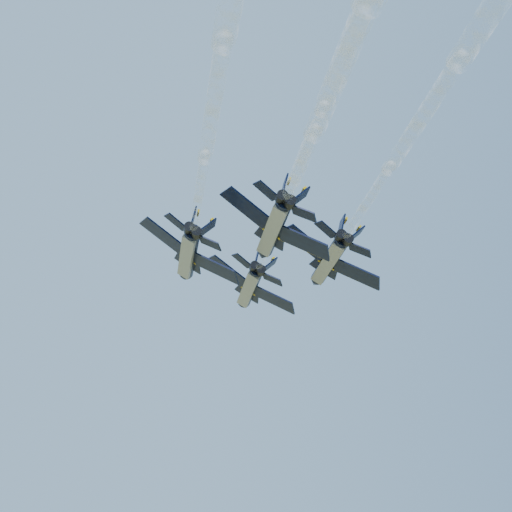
{
  "coord_description": "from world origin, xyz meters",
  "views": [
    {
      "loc": [
        -13.48,
        -93.05,
        61.3
      ],
      "look_at": [
        1.39,
        1.46,
        96.12
      ],
      "focal_mm": 55.0,
      "sensor_mm": 36.0,
      "label": 1
    }
  ],
  "objects": [
    {
      "name": "jet_lead",
      "position": [
        2.11,
        11.69,
        95.09
      ],
      "size": [
        12.89,
        18.75,
        7.45
      ],
      "rotation": [
        0.0,
        0.54,
        -0.02
      ],
      "color": "black"
    },
    {
      "name": "jet_left",
      "position": [
        -7.45,
        -0.47,
        95.09
      ],
      "size": [
        12.89,
        18.75,
        7.45
      ],
      "rotation": [
        0.0,
        0.54,
        -0.02
      ],
      "color": "black"
    },
    {
      "name": "jet_right",
      "position": [
        10.52,
        -0.93,
        95.09
      ],
      "size": [
        12.89,
        18.75,
        7.45
      ],
      "rotation": [
        0.0,
        0.54,
        -0.02
      ],
      "color": "black"
    },
    {
      "name": "jet_slot",
      "position": [
        1.54,
        -10.74,
        95.09
      ],
      "size": [
        12.89,
        18.75,
        7.45
      ],
      "rotation": [
        0.0,
        0.54,
        -0.02
      ],
      "color": "black"
    }
  ]
}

